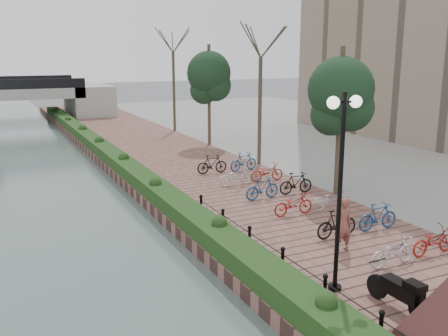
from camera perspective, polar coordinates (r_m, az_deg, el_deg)
promenade at (r=28.44m, az=-4.52°, el=-0.18°), size 8.00×75.00×0.50m
inland_pavement at (r=37.19m, az=19.14°, el=2.26°), size 24.00×75.00×0.50m
hedge at (r=29.69m, az=-12.43°, el=1.20°), size 1.10×56.00×0.60m
chain_fence at (r=13.98m, az=8.94°, el=-11.94°), size 0.10×14.10×0.70m
lamppost at (r=12.96m, az=13.33°, el=1.79°), size 1.02×0.32×5.28m
motorcycle at (r=13.29m, az=19.29°, el=-13.02°), size 0.59×1.73×1.08m
pedestrian at (r=16.42m, az=13.40°, el=-6.27°), size 0.68×0.48×1.78m
bicycle_parking at (r=21.08m, az=8.32°, el=-2.93°), size 2.40×14.69×1.00m
street_trees at (r=25.42m, az=7.84°, el=6.04°), size 3.20×37.12×6.80m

